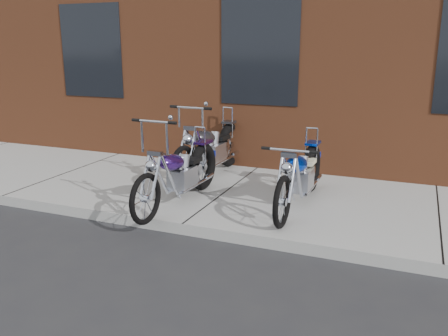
% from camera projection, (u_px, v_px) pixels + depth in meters
% --- Properties ---
extents(ground, '(120.00, 120.00, 0.00)m').
position_uv_depth(ground, '(183.00, 235.00, 5.99)').
color(ground, '#252529').
rests_on(ground, ground).
extents(sidewalk, '(22.00, 3.00, 0.15)m').
position_uv_depth(sidewalk, '(227.00, 195.00, 7.31)').
color(sidewalk, '#9C9C9C').
rests_on(sidewalk, ground).
extents(chopper_purple, '(0.56, 2.28, 1.28)m').
position_uv_depth(chopper_purple, '(179.00, 175.00, 6.60)').
color(chopper_purple, black).
rests_on(chopper_purple, sidewalk).
extents(chopper_blue, '(0.56, 2.29, 1.00)m').
position_uv_depth(chopper_blue, '(300.00, 178.00, 6.50)').
color(chopper_blue, black).
rests_on(chopper_blue, sidewalk).
extents(chopper_third, '(0.62, 2.52, 1.28)m').
position_uv_depth(chopper_third, '(210.00, 151.00, 7.93)').
color(chopper_third, black).
rests_on(chopper_third, sidewalk).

